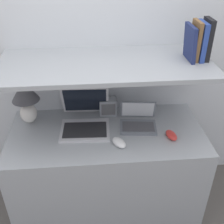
{
  "coord_description": "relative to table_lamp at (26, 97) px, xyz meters",
  "views": [
    {
      "loc": [
        -0.1,
        -1.25,
        1.93
      ],
      "look_at": [
        0.04,
        0.33,
        0.91
      ],
      "focal_mm": 45.0,
      "sensor_mm": 36.0,
      "label": 1
    }
  ],
  "objects": [
    {
      "name": "second_mouse",
      "position": [
        0.99,
        -0.28,
        -0.19
      ],
      "size": [
        0.08,
        0.13,
        0.04
      ],
      "color": "red",
      "rests_on": "desk"
    },
    {
      "name": "book_blue",
      "position": [
        1.15,
        -0.1,
        0.4
      ],
      "size": [
        0.03,
        0.15,
        0.24
      ],
      "color": "#284293",
      "rests_on": "shelf"
    },
    {
      "name": "back_riser",
      "position": [
        0.55,
        0.17,
        -0.35
      ],
      "size": [
        1.36,
        0.04,
        1.21
      ],
      "color": "silver",
      "rests_on": "ground_plane"
    },
    {
      "name": "laptop_small",
      "position": [
        0.78,
        -0.12,
        -0.17
      ],
      "size": [
        0.28,
        0.25,
        0.17
      ],
      "color": "slate",
      "rests_on": "desk"
    },
    {
      "name": "desk",
      "position": [
        0.55,
        -0.17,
        -0.58
      ],
      "size": [
        1.36,
        0.65,
        0.75
      ],
      "color": "#999EA3",
      "rests_on": "ground_plane"
    },
    {
      "name": "book_brown",
      "position": [
        1.12,
        -0.1,
        0.4
      ],
      "size": [
        0.03,
        0.14,
        0.25
      ],
      "color": "brown",
      "rests_on": "shelf"
    },
    {
      "name": "book_navy",
      "position": [
        1.09,
        -0.1,
        0.39
      ],
      "size": [
        0.04,
        0.18,
        0.22
      ],
      "color": "navy",
      "rests_on": "shelf"
    },
    {
      "name": "book_black",
      "position": [
        1.19,
        -0.1,
        0.41
      ],
      "size": [
        0.03,
        0.13,
        0.26
      ],
      "color": "black",
      "rests_on": "shelf"
    },
    {
      "name": "laptop_large",
      "position": [
        0.41,
        -0.09,
        -0.15
      ],
      "size": [
        0.36,
        0.38,
        0.27
      ],
      "color": "silver",
      "rests_on": "desk"
    },
    {
      "name": "wall_back",
      "position": [
        0.55,
        0.22,
        0.24
      ],
      "size": [
        6.0,
        0.05,
        2.4
      ],
      "color": "silver",
      "rests_on": "ground_plane"
    },
    {
      "name": "computer_mouse",
      "position": [
        0.63,
        -0.33,
        -0.19
      ],
      "size": [
        0.12,
        0.14,
        0.04
      ],
      "color": "white",
      "rests_on": "desk"
    },
    {
      "name": "table_lamp",
      "position": [
        0.0,
        0.0,
        0.0
      ],
      "size": [
        0.19,
        0.19,
        0.33
      ],
      "color": "white",
      "rests_on": "desk"
    },
    {
      "name": "router_box",
      "position": [
        0.58,
        0.05,
        -0.14
      ],
      "size": [
        0.13,
        0.09,
        0.13
      ],
      "color": "gray",
      "rests_on": "desk"
    },
    {
      "name": "shelf",
      "position": [
        0.55,
        -0.1,
        0.27
      ],
      "size": [
        1.36,
        0.59,
        0.03
      ],
      "color": "#999EA3",
      "rests_on": "back_riser"
    }
  ]
}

